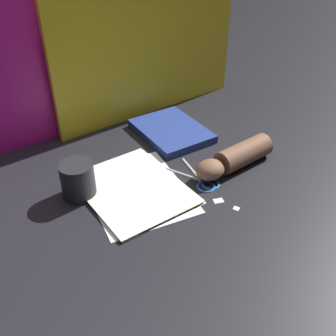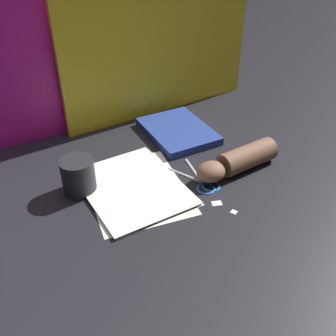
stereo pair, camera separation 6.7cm
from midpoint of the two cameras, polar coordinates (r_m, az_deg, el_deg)
The scene contains 11 objects.
ground_plane at distance 1.12m, azimuth 1.88°, elevation -1.52°, with size 6.00×6.00×0.00m, color black.
backdrop_panel_left at distance 1.29m, azimuth -12.36°, elevation 15.32°, with size 0.89×0.08×0.49m.
backdrop_panel_center at distance 1.40m, azimuth 0.33°, elevation 16.48°, with size 0.72×0.11×0.44m.
paper_stack at distance 1.08m, azimuth -3.16°, elevation -2.85°, with size 0.29×0.35×0.01m.
book_closed at distance 1.32m, azimuth 2.91°, elevation 5.33°, with size 0.20×0.26×0.03m.
scissors at distance 1.11m, azimuth 6.65°, elevation -1.97°, with size 0.11×0.18×0.01m.
hand_forearm at distance 1.15m, azimuth 11.74°, elevation 0.99°, with size 0.27×0.11×0.07m.
paper_scrap_near at distance 1.04m, azimuth 8.94°, elevation -5.11°, with size 0.03×0.03×0.00m.
paper_scrap_mid at distance 1.03m, azimuth 11.42°, elevation -6.30°, with size 0.02×0.02×0.00m.
paper_scrap_far at distance 1.01m, azimuth 5.33°, elevation -6.50°, with size 0.03×0.02×0.00m.
mug at distance 1.06m, azimuth -11.13°, elevation -1.18°, with size 0.09×0.09×0.10m.
Camera 2 is at (-0.39, -0.81, 0.67)m, focal length 42.00 mm.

